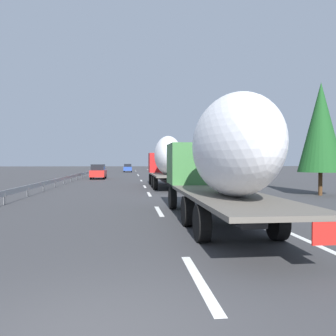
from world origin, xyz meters
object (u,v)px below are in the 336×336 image
car_red_compact (98,172)px  car_blue_sedan (128,168)px  truck_trailing (220,157)px  road_sign (179,163)px  truck_lead (166,160)px

car_red_compact → car_blue_sedan: car_red_compact is taller
truck_trailing → road_sign: size_ratio=4.01×
truck_trailing → road_sign: (32.06, -3.10, -0.29)m
car_red_compact → car_blue_sedan: size_ratio=0.99×
car_blue_sedan → truck_lead: bearing=-175.4°
car_red_compact → truck_lead: bearing=-155.4°
car_blue_sedan → road_sign: road_sign is taller
truck_lead → truck_trailing: truck_lead is taller
truck_trailing → car_red_compact: truck_trailing is taller
truck_trailing → car_red_compact: (34.02, 7.24, -1.45)m
truck_trailing → car_blue_sedan: bearing=3.3°
truck_lead → truck_trailing: bearing=180.0°
truck_lead → road_sign: 14.22m
car_blue_sedan → road_sign: 32.84m
truck_trailing → car_blue_sedan: size_ratio=2.61×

